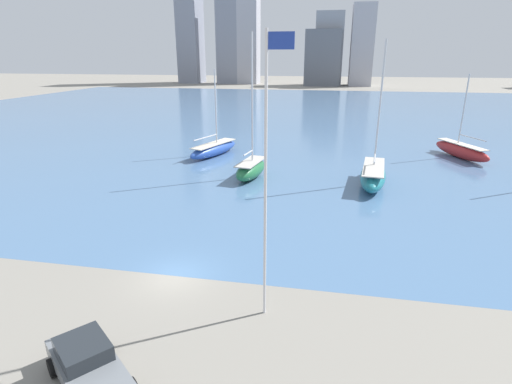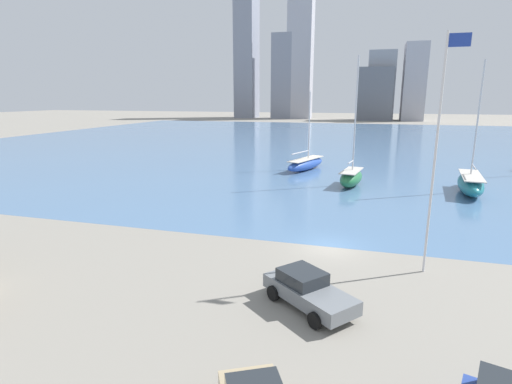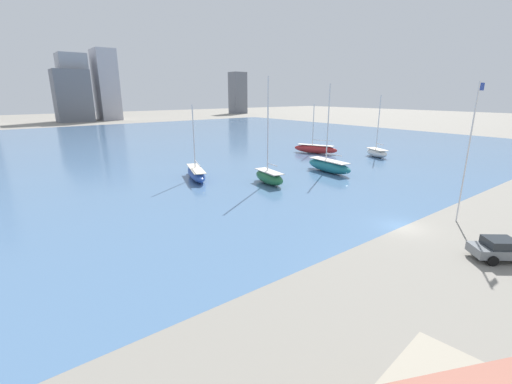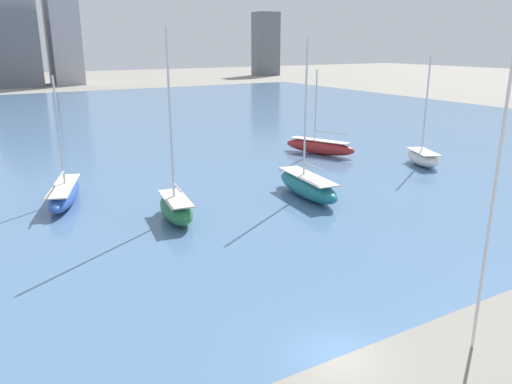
{
  "view_description": "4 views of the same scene",
  "coord_description": "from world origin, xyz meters",
  "px_view_note": "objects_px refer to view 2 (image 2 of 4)",
  "views": [
    {
      "loc": [
        8.83,
        -20.03,
        12.73
      ],
      "look_at": [
        3.2,
        9.59,
        2.39
      ],
      "focal_mm": 28.0,
      "sensor_mm": 36.0,
      "label": 1
    },
    {
      "loc": [
        2.32,
        -27.04,
        10.36
      ],
      "look_at": [
        -7.86,
        8.67,
        1.51
      ],
      "focal_mm": 28.0,
      "sensor_mm": 36.0,
      "label": 2
    },
    {
      "loc": [
        -30.78,
        -15.97,
        12.66
      ],
      "look_at": [
        -7.56,
        13.8,
        1.8
      ],
      "focal_mm": 24.0,
      "sensor_mm": 36.0,
      "label": 3
    },
    {
      "loc": [
        -13.2,
        -15.04,
        13.79
      ],
      "look_at": [
        0.61,
        8.51,
        5.59
      ],
      "focal_mm": 35.0,
      "sensor_mm": 36.0,
      "label": 4
    }
  ],
  "objects_px": {
    "flag_pole": "(437,151)",
    "sailboat_blue": "(306,164)",
    "sailboat_green": "(351,177)",
    "parked_pickup_gray": "(308,290)",
    "sailboat_teal": "(470,183)"
  },
  "relations": [
    {
      "from": "sailboat_teal",
      "to": "parked_pickup_gray",
      "type": "distance_m",
      "value": 32.35
    },
    {
      "from": "sailboat_blue",
      "to": "parked_pickup_gray",
      "type": "relative_size",
      "value": 2.11
    },
    {
      "from": "flag_pole",
      "to": "parked_pickup_gray",
      "type": "height_order",
      "value": "flag_pole"
    },
    {
      "from": "flag_pole",
      "to": "sailboat_blue",
      "type": "relative_size",
      "value": 1.24
    },
    {
      "from": "sailboat_blue",
      "to": "sailboat_teal",
      "type": "distance_m",
      "value": 21.89
    },
    {
      "from": "sailboat_green",
      "to": "parked_pickup_gray",
      "type": "height_order",
      "value": "sailboat_green"
    },
    {
      "from": "flag_pole",
      "to": "sailboat_blue",
      "type": "bearing_deg",
      "value": 110.82
    },
    {
      "from": "sailboat_blue",
      "to": "parked_pickup_gray",
      "type": "xyz_separation_m",
      "value": [
        6.23,
        -38.8,
        -0.02
      ]
    },
    {
      "from": "flag_pole",
      "to": "parked_pickup_gray",
      "type": "distance_m",
      "value": 10.85
    },
    {
      "from": "flag_pole",
      "to": "sailboat_blue",
      "type": "height_order",
      "value": "flag_pole"
    },
    {
      "from": "sailboat_blue",
      "to": "sailboat_green",
      "type": "xyz_separation_m",
      "value": [
        6.92,
        -9.22,
        0.17
      ]
    },
    {
      "from": "sailboat_blue",
      "to": "sailboat_teal",
      "type": "relative_size",
      "value": 0.78
    },
    {
      "from": "sailboat_blue",
      "to": "parked_pickup_gray",
      "type": "height_order",
      "value": "sailboat_blue"
    },
    {
      "from": "sailboat_blue",
      "to": "sailboat_teal",
      "type": "height_order",
      "value": "sailboat_teal"
    },
    {
      "from": "sailboat_blue",
      "to": "sailboat_green",
      "type": "distance_m",
      "value": 11.52
    }
  ]
}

